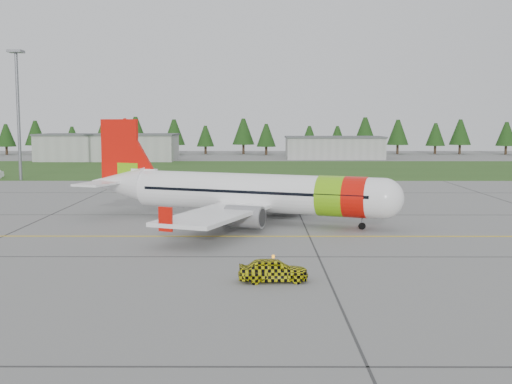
{
  "coord_description": "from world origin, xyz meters",
  "views": [
    {
      "loc": [
        5.8,
        -43.58,
        9.34
      ],
      "look_at": [
        5.63,
        12.07,
        3.19
      ],
      "focal_mm": 45.0,
      "sensor_mm": 36.0,
      "label": 1
    }
  ],
  "objects": [
    {
      "name": "hangar_west",
      "position": [
        -30.0,
        110.0,
        3.0
      ],
      "size": [
        32.0,
        14.0,
        6.0
      ],
      "primitive_type": "cube",
      "color": "#A8A8A3",
      "rests_on": "ground"
    },
    {
      "name": "treeline",
      "position": [
        0.0,
        138.0,
        5.0
      ],
      "size": [
        160.0,
        8.0,
        10.0
      ],
      "primitive_type": null,
      "color": "#1C3F14",
      "rests_on": "ground"
    },
    {
      "name": "aircraft",
      "position": [
        4.92,
        15.35,
        2.76
      ],
      "size": [
        30.15,
        28.64,
        9.55
      ],
      "rotation": [
        0.0,
        0.0,
        -0.38
      ],
      "color": "white",
      "rests_on": "ground"
    },
    {
      "name": "ground",
      "position": [
        0.0,
        0.0,
        0.0
      ],
      "size": [
        320.0,
        320.0,
        0.0
      ],
      "primitive_type": "plane",
      "color": "gray",
      "rests_on": "ground"
    },
    {
      "name": "taxi_guideline",
      "position": [
        0.0,
        8.0,
        0.01
      ],
      "size": [
        120.0,
        0.25,
        0.02
      ],
      "primitive_type": "cube",
      "color": "gold",
      "rests_on": "ground"
    },
    {
      "name": "follow_me_car",
      "position": [
        6.7,
        -6.83,
        2.05
      ],
      "size": [
        1.5,
        1.73,
        4.1
      ],
      "primitive_type": "imported",
      "rotation": [
        0.0,
        0.0,
        1.63
      ],
      "color": "#FBF60D",
      "rests_on": "ground"
    },
    {
      "name": "grass_strip",
      "position": [
        0.0,
        82.0,
        0.01
      ],
      "size": [
        320.0,
        50.0,
        0.03
      ],
      "primitive_type": "cube",
      "color": "#30561E",
      "rests_on": "ground"
    },
    {
      "name": "floodlight_mast",
      "position": [
        -32.0,
        58.0,
        10.0
      ],
      "size": [
        0.5,
        0.5,
        20.0
      ],
      "primitive_type": "cylinder",
      "color": "slate",
      "rests_on": "ground"
    },
    {
      "name": "hangar_east",
      "position": [
        25.0,
        118.0,
        2.6
      ],
      "size": [
        24.0,
        12.0,
        5.2
      ],
      "primitive_type": "cube",
      "color": "#A8A8A3",
      "rests_on": "ground"
    }
  ]
}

